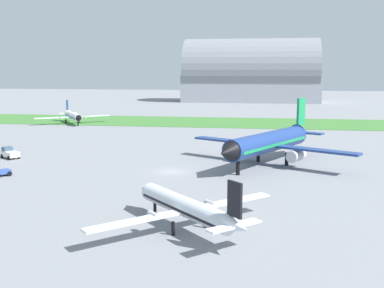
{
  "coord_description": "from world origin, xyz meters",
  "views": [
    {
      "loc": [
        13.73,
        -67.37,
        15.14
      ],
      "look_at": [
        1.81,
        8.27,
        3.0
      ],
      "focal_mm": 43.27,
      "sensor_mm": 36.0,
      "label": 1
    }
  ],
  "objects": [
    {
      "name": "pushback_tug_midfield",
      "position": [
        -30.15,
        6.17,
        0.91
      ],
      "size": [
        3.99,
        3.49,
        1.95
      ],
      "rotation": [
        0.0,
        0.0,
        2.56
      ],
      "color": "white",
      "rests_on": "ground_plane"
    },
    {
      "name": "ground_plane",
      "position": [
        0.0,
        0.0,
        0.0
      ],
      "size": [
        600.0,
        600.0,
        0.0
      ],
      "primitive_type": "plane",
      "color": "gray"
    },
    {
      "name": "hangar_distant",
      "position": [
        6.45,
        166.05,
        13.06
      ],
      "size": [
        66.1,
        30.34,
        30.84
      ],
      "color": "#9399A3",
      "rests_on": "ground_plane"
    },
    {
      "name": "airplane_taxiing_turboprop",
      "position": [
        -40.95,
        58.58,
        2.36
      ],
      "size": [
        18.28,
        16.13,
        6.44
      ],
      "rotation": [
        0.0,
        0.0,
        5.33
      ],
      "color": "white",
      "rests_on": "ground_plane"
    },
    {
      "name": "baggage_cart_near_gate",
      "position": [
        -23.84,
        -6.89,
        0.57
      ],
      "size": [
        2.79,
        2.95,
        0.9
      ],
      "rotation": [
        0.0,
        0.0,
        0.97
      ],
      "color": "#334FB2",
      "rests_on": "ground_plane"
    },
    {
      "name": "grass_taxiway_strip",
      "position": [
        0.0,
        69.03,
        0.04
      ],
      "size": [
        360.0,
        28.0,
        0.08
      ],
      "primitive_type": "cube",
      "color": "#3D7533",
      "rests_on": "ground_plane"
    },
    {
      "name": "airplane_midfield_jet",
      "position": [
        14.68,
        7.75,
        3.71
      ],
      "size": [
        26.57,
        26.52,
        10.31
      ],
      "rotation": [
        0.0,
        0.0,
        4.21
      ],
      "color": "navy",
      "rests_on": "ground_plane"
    },
    {
      "name": "airplane_foreground_turboprop",
      "position": [
        6.54,
        -25.29,
        2.27
      ],
      "size": [
        15.9,
        15.21,
        6.21
      ],
      "rotation": [
        0.0,
        0.0,
        2.33
      ],
      "color": "silver",
      "rests_on": "ground_plane"
    }
  ]
}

